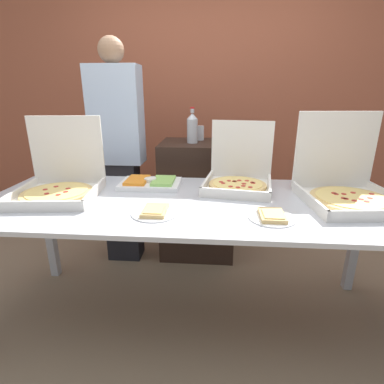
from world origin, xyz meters
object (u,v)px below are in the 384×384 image
at_px(person_guest_cap, 119,153).
at_px(pizza_box_far_right, 60,182).
at_px(veggie_tray, 150,183).
at_px(soda_bottle, 192,128).
at_px(paper_plate_front_center, 155,211).
at_px(soda_can_silver, 200,133).
at_px(pizza_box_near_left, 239,176).
at_px(paper_plate_front_left, 272,216).
at_px(pizza_box_near_right, 347,186).

bearing_deg(person_guest_cap, pizza_box_far_right, 79.06).
relative_size(veggie_tray, soda_bottle, 1.34).
bearing_deg(paper_plate_front_center, veggie_tray, 104.74).
height_order(paper_plate_front_center, veggie_tray, veggie_tray).
xyz_separation_m(pizza_box_far_right, paper_plate_front_center, (0.62, -0.25, -0.07)).
distance_m(paper_plate_front_center, soda_can_silver, 1.28).
bearing_deg(soda_bottle, pizza_box_near_left, -60.39).
xyz_separation_m(pizza_box_near_left, soda_can_silver, (-0.29, 0.77, 0.17)).
relative_size(pizza_box_far_right, soda_bottle, 1.79).
bearing_deg(veggie_tray, pizza_box_near_left, 2.61).
relative_size(paper_plate_front_center, paper_plate_front_left, 1.05).
bearing_deg(veggie_tray, pizza_box_near_right, -8.80).
distance_m(soda_bottle, person_guest_cap, 0.63).
height_order(pizza_box_near_left, veggie_tray, pizza_box_near_left).
height_order(paper_plate_front_center, person_guest_cap, person_guest_cap).
distance_m(paper_plate_front_center, veggie_tray, 0.47).
bearing_deg(pizza_box_far_right, paper_plate_front_center, -28.01).
relative_size(pizza_box_near_left, soda_bottle, 1.68).
height_order(pizza_box_near_right, person_guest_cap, person_guest_cap).
xyz_separation_m(soda_bottle, person_guest_cap, (-0.59, -0.13, -0.19)).
xyz_separation_m(pizza_box_near_right, paper_plate_front_center, (-1.04, -0.28, -0.07)).
xyz_separation_m(pizza_box_far_right, paper_plate_front_left, (1.21, -0.27, -0.07)).
bearing_deg(soda_can_silver, pizza_box_far_right, -128.15).
height_order(pizza_box_near_left, paper_plate_front_center, pizza_box_near_left).
distance_m(pizza_box_near_left, soda_bottle, 0.74).
bearing_deg(soda_can_silver, person_guest_cap, -156.30).
height_order(veggie_tray, person_guest_cap, person_guest_cap).
bearing_deg(pizza_box_near_right, soda_can_silver, 126.37).
height_order(veggie_tray, soda_can_silver, soda_can_silver).
relative_size(pizza_box_far_right, paper_plate_front_center, 2.13).
height_order(pizza_box_far_right, pizza_box_near_left, pizza_box_far_right).
bearing_deg(soda_can_silver, paper_plate_front_left, -71.65).
relative_size(veggie_tray, person_guest_cap, 0.21).
bearing_deg(veggie_tray, paper_plate_front_left, -33.96).
relative_size(pizza_box_near_left, person_guest_cap, 0.27).
xyz_separation_m(pizza_box_near_left, paper_plate_front_left, (0.13, -0.50, -0.06)).
relative_size(paper_plate_front_left, veggie_tray, 0.60).
bearing_deg(soda_bottle, paper_plate_front_left, -66.70).
bearing_deg(paper_plate_front_center, paper_plate_front_left, -1.54).
bearing_deg(soda_can_silver, pizza_box_near_left, -69.38).
bearing_deg(pizza_box_near_right, paper_plate_front_left, -153.04).
relative_size(paper_plate_front_center, veggie_tray, 0.63).
xyz_separation_m(paper_plate_front_center, veggie_tray, (-0.12, 0.46, 0.01)).
distance_m(soda_bottle, soda_can_silver, 0.18).
distance_m(pizza_box_near_right, soda_bottle, 1.26).
height_order(paper_plate_front_center, paper_plate_front_left, same).
bearing_deg(veggie_tray, soda_can_silver, 70.22).
bearing_deg(paper_plate_front_left, veggie_tray, 146.04).
relative_size(pizza_box_near_right, person_guest_cap, 0.30).
bearing_deg(pizza_box_near_left, soda_bottle, 128.39).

